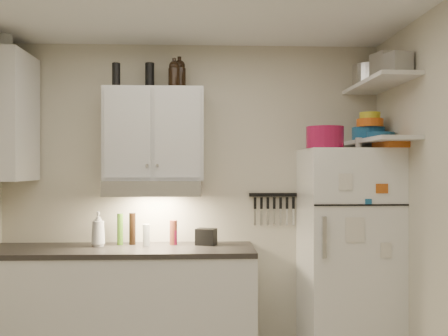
{
  "coord_description": "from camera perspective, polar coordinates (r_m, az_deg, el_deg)",
  "views": [
    {
      "loc": [
        0.09,
        -2.76,
        1.55
      ],
      "look_at": [
        0.25,
        0.9,
        1.55
      ],
      "focal_mm": 40.0,
      "sensor_mm": 36.0,
      "label": 1
    }
  ],
  "objects": [
    {
      "name": "back_wall",
      "position": [
        4.28,
        -3.7,
        -3.34
      ],
      "size": [
        3.2,
        0.02,
        2.6
      ],
      "primitive_type": "cube",
      "color": "beige",
      "rests_on": "ground"
    },
    {
      "name": "base_cabinet",
      "position": [
        4.17,
        -11.66,
        -15.44
      ],
      "size": [
        2.1,
        0.6,
        0.88
      ],
      "primitive_type": "cube",
      "color": "silver",
      "rests_on": "floor"
    },
    {
      "name": "countertop",
      "position": [
        4.07,
        -11.66,
        -9.19
      ],
      "size": [
        2.1,
        0.62,
        0.04
      ],
      "primitive_type": "cube",
      "color": "#292623",
      "rests_on": "base_cabinet"
    },
    {
      "name": "upper_cabinet",
      "position": [
        4.13,
        -7.93,
        3.82
      ],
      "size": [
        0.8,
        0.33,
        0.75
      ],
      "primitive_type": "cube",
      "color": "silver",
      "rests_on": "back_wall"
    },
    {
      "name": "side_cabinet",
      "position": [
        4.27,
        -23.53,
        5.38
      ],
      "size": [
        0.33,
        0.55,
        1.0
      ],
      "primitive_type": "cube",
      "color": "silver",
      "rests_on": "left_wall"
    },
    {
      "name": "range_hood",
      "position": [
        4.06,
        -8.02,
        -2.26
      ],
      "size": [
        0.76,
        0.46,
        0.12
      ],
      "primitive_type": "cube",
      "color": "silver",
      "rests_on": "back_wall"
    },
    {
      "name": "fridge",
      "position": [
        4.15,
        13.97,
        -9.7
      ],
      "size": [
        0.7,
        0.68,
        1.7
      ],
      "primitive_type": "cube",
      "color": "white",
      "rests_on": "floor"
    },
    {
      "name": "shelf_hi",
      "position": [
        4.08,
        17.25,
        9.17
      ],
      "size": [
        0.3,
        0.95,
        0.03
      ],
      "primitive_type": "cube",
      "color": "silver",
      "rests_on": "right_wall"
    },
    {
      "name": "shelf_lo",
      "position": [
        4.03,
        17.25,
        2.99
      ],
      "size": [
        0.3,
        0.95,
        0.03
      ],
      "primitive_type": "cube",
      "color": "silver",
      "rests_on": "right_wall"
    },
    {
      "name": "knife_strip",
      "position": [
        4.3,
        5.68,
        -3.06
      ],
      "size": [
        0.42,
        0.02,
        0.03
      ],
      "primitive_type": "cube",
      "color": "black",
      "rests_on": "back_wall"
    },
    {
      "name": "dutch_oven",
      "position": [
        3.87,
        11.45,
        3.44
      ],
      "size": [
        0.35,
        0.35,
        0.16
      ],
      "primitive_type": "cylinder",
      "rotation": [
        0.0,
        0.0,
        0.27
      ],
      "color": "maroon",
      "rests_on": "fridge"
    },
    {
      "name": "book_stack",
      "position": [
        3.94,
        18.75,
        2.82
      ],
      "size": [
        0.24,
        0.29,
        0.09
      ],
      "primitive_type": "cube",
      "rotation": [
        0.0,
        0.0,
        0.13
      ],
      "color": "#B65316",
      "rests_on": "fridge"
    },
    {
      "name": "spice_jar",
      "position": [
        4.04,
        15.14,
        2.75
      ],
      "size": [
        0.06,
        0.06,
        0.09
      ],
      "primitive_type": "cylinder",
      "rotation": [
        0.0,
        0.0,
        -0.2
      ],
      "color": "silver",
      "rests_on": "fridge"
    },
    {
      "name": "stock_pot",
      "position": [
        4.46,
        16.31,
        9.92
      ],
      "size": [
        0.34,
        0.34,
        0.21
      ],
      "primitive_type": "cylinder",
      "rotation": [
        0.0,
        0.0,
        0.22
      ],
      "color": "silver",
      "rests_on": "shelf_hi"
    },
    {
      "name": "tin_a",
      "position": [
        4.09,
        18.27,
        10.87
      ],
      "size": [
        0.25,
        0.23,
        0.21
      ],
      "primitive_type": "cube",
      "rotation": [
        0.0,
        0.0,
        0.21
      ],
      "color": "#AAAAAD",
      "rests_on": "shelf_hi"
    },
    {
      "name": "tin_b",
      "position": [
        3.84,
        19.23,
        11.16
      ],
      "size": [
        0.19,
        0.19,
        0.16
      ],
      "primitive_type": "cube",
      "rotation": [
        0.0,
        0.0,
        0.26
      ],
      "color": "#AAAAAD",
      "rests_on": "shelf_hi"
    },
    {
      "name": "bowl_teal",
      "position": [
        4.23,
        16.17,
        3.76
      ],
      "size": [
        0.26,
        0.26,
        0.11
      ],
      "primitive_type": "cylinder",
      "color": "#185586",
      "rests_on": "shelf_lo"
    },
    {
      "name": "bowl_orange",
      "position": [
        4.18,
        16.34,
        4.97
      ],
      "size": [
        0.21,
        0.21,
        0.06
      ],
      "primitive_type": "cylinder",
      "color": "#DB5A14",
      "rests_on": "bowl_teal"
    },
    {
      "name": "bowl_yellow",
      "position": [
        4.18,
        16.34,
        5.76
      ],
      "size": [
        0.16,
        0.16,
        0.05
      ],
      "primitive_type": "cylinder",
      "color": "gold",
      "rests_on": "bowl_orange"
    },
    {
      "name": "plates",
      "position": [
        4.08,
        17.47,
        3.54
      ],
      "size": [
        0.25,
        0.25,
        0.05
      ],
      "primitive_type": "cylinder",
      "rotation": [
        0.0,
        0.0,
        -0.17
      ],
      "color": "#185586",
      "rests_on": "shelf_lo"
    },
    {
      "name": "growler_a",
      "position": [
        4.13,
        -5.72,
        10.64
      ],
      "size": [
        0.12,
        0.12,
        0.22
      ],
      "primitive_type": null,
      "rotation": [
        0.0,
        0.0,
        0.29
      ],
      "color": "black",
      "rests_on": "upper_cabinet"
    },
    {
      "name": "growler_b",
      "position": [
        4.21,
        -5.12,
        10.61
      ],
      "size": [
        0.12,
        0.12,
        0.25
      ],
      "primitive_type": null,
      "rotation": [
        0.0,
        0.0,
        0.15
      ],
      "color": "black",
      "rests_on": "upper_cabinet"
    },
    {
      "name": "thermos_a",
      "position": [
        4.22,
        -8.49,
        10.34
      ],
      "size": [
        0.09,
        0.09,
        0.22
      ],
      "primitive_type": "cylinder",
      "rotation": [
        0.0,
        0.0,
        -0.2
      ],
      "color": "black",
      "rests_on": "upper_cabinet"
    },
    {
      "name": "thermos_b",
      "position": [
        4.15,
        -12.22,
        10.35
      ],
      "size": [
        0.08,
        0.08,
        0.19
      ],
      "primitive_type": "cylinder",
      "rotation": [
        0.0,
        0.0,
        -0.16
      ],
      "color": "black",
      "rests_on": "upper_cabinet"
    },
    {
      "name": "side_jar",
      "position": [
        4.42,
        -23.88,
        12.97
      ],
      "size": [
        0.15,
        0.15,
        0.18
      ],
      "primitive_type": "cylinder",
      "rotation": [
        0.0,
        0.0,
        -0.07
      ],
      "color": "silver",
      "rests_on": "side_cabinet"
    },
    {
      "name": "soap_bottle",
      "position": [
        4.16,
        -14.18,
        -6.54
      ],
      "size": [
        0.14,
        0.14,
        0.31
      ],
      "primitive_type": "imported",
      "rotation": [
        0.0,
        0.0,
        0.18
      ],
      "color": "silver",
      "rests_on": "countertop"
    },
    {
      "name": "pepper_mill",
      "position": [
        4.14,
        -5.8,
        -7.35
      ],
      "size": [
        0.07,
        0.07,
        0.2
      ],
      "primitive_type": "cylinder",
      "rotation": [
        0.0,
        0.0,
        0.18
      ],
      "color": "brown",
      "rests_on": "countertop"
    },
    {
      "name": "oil_bottle",
      "position": [
        4.2,
        -11.79,
        -6.86
      ],
      "size": [
        0.06,
        0.06,
        0.26
      ],
      "primitive_type": "cylinder",
      "rotation": [
        0.0,
        0.0,
        0.18
      ],
      "color": "#3F701C",
      "rests_on": "countertop"
    },
    {
      "name": "vinegar_bottle",
      "position": [
        4.19,
        -10.43,
        -6.84
      ],
      "size": [
        0.07,
        0.07,
        0.26
      ],
      "primitive_type": "cylinder",
      "rotation": [
        0.0,
        0.0,
        -0.27
      ],
      "color": "black",
      "rests_on": "countertop"
    },
    {
      "name": "clear_bottle",
      "position": [
        4.09,
        -8.86,
        -7.6
      ],
      "size": [
        0.07,
        0.07,
        0.18
      ],
      "primitive_type": "cylinder",
      "rotation": [
        0.0,
        0.0,
        0.19
      ],
      "color": "silver",
      "rests_on": "countertop"
    },
    {
      "name": "red_jar",
      "position": [
        4.14,
        -5.79,
        -7.9
      ],
      "size": [
        0.07,
        0.07,
        0.12
      ],
      "primitive_type": "cylinder",
      "rotation": [
        0.0,
        0.0,
        -0.15
      ],
      "color": "maroon",
      "rests_on": "countertop"
    },
    {
      "name": "caddy",
      "position": [
        4.12,
        -2.05,
        -7.86
      ],
      "size": [
        0.19,
        0.16,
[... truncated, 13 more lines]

